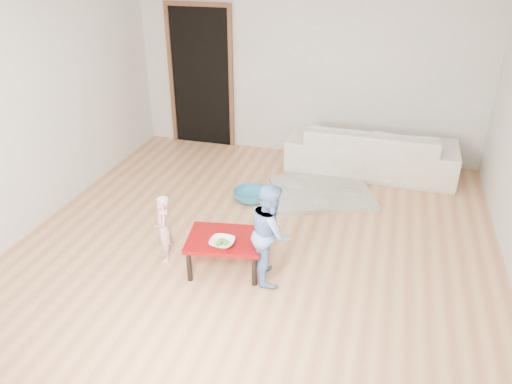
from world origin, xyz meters
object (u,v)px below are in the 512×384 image
at_px(sofa, 371,149).
at_px(basin, 251,195).
at_px(child_pink, 163,229).
at_px(child_blue, 271,232).
at_px(bowl, 222,243).
at_px(red_table, 226,253).

bearing_deg(sofa, basin, 44.55).
relative_size(child_pink, child_blue, 0.72).
relative_size(sofa, bowl, 9.75).
bearing_deg(red_table, basin, 96.25).
bearing_deg(basin, sofa, 43.29).
height_order(sofa, bowl, sofa).
bearing_deg(red_table, bowl, -82.93).
distance_m(sofa, bowl, 3.07).
relative_size(bowl, basin, 0.53).
bearing_deg(sofa, red_table, 67.48).
bearing_deg(child_pink, bowl, 47.36).
relative_size(bowl, child_pink, 0.32).
bearing_deg(basin, child_blue, -67.09).
xyz_separation_m(sofa, bowl, (-1.18, -2.84, 0.06)).
bearing_deg(child_blue, child_pink, 70.65).
height_order(sofa, red_table, sofa).
bearing_deg(basin, red_table, -83.75).
bearing_deg(basin, bowl, -83.68).
height_order(bowl, child_pink, child_pink).
relative_size(red_table, basin, 1.65).
bearing_deg(sofa, child_blue, 75.83).
distance_m(bowl, basin, 1.61).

